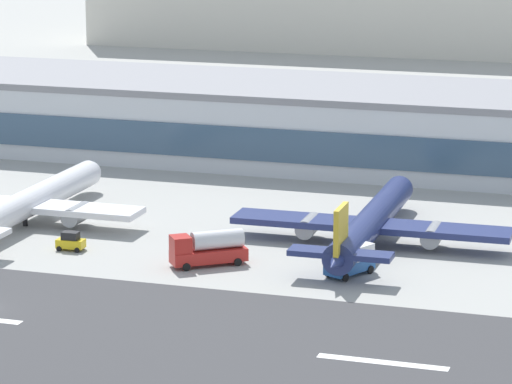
{
  "coord_description": "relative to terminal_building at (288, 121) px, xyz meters",
  "views": [
    {
      "loc": [
        66.67,
        -118.36,
        43.49
      ],
      "look_at": [
        17.64,
        34.94,
        5.54
      ],
      "focal_mm": 97.72,
      "sensor_mm": 36.0,
      "label": 1
    }
  ],
  "objects": [
    {
      "name": "airliner_gold_tail_gate_1",
      "position": [
        23.19,
        -45.0,
        -3.16
      ],
      "size": [
        33.02,
        39.51,
        8.25
      ],
      "rotation": [
        0.0,
        0.0,
        1.59
      ],
      "color": "navy",
      "rests_on": "ground_plane"
    },
    {
      "name": "airliner_blue_tail_gate_0",
      "position": [
        -19.42,
        -48.34,
        -3.16
      ],
      "size": [
        29.35,
        39.41,
        8.23
      ],
      "rotation": [
        0.0,
        0.0,
        1.57
      ],
      "color": "silver",
      "rests_on": "ground_plane"
    },
    {
      "name": "runway_centreline_dash_5",
      "position": [
        33.35,
        -82.74,
        -5.7
      ],
      "size": [
        12.0,
        1.2,
        0.01
      ],
      "primitive_type": "cube",
      "color": "white",
      "rests_on": "runway_strip"
    },
    {
      "name": "service_baggage_tug_1",
      "position": [
        -9.28,
        -57.07,
        -4.74
      ],
      "size": [
        3.25,
        1.98,
        2.2
      ],
      "rotation": [
        0.0,
        0.0,
        0.03
      ],
      "color": "gold",
      "rests_on": "ground_plane"
    },
    {
      "name": "terminal_building",
      "position": [
        0.0,
        0.0,
        0.0
      ],
      "size": [
        163.76,
        27.68,
        11.56
      ],
      "color": "silver",
      "rests_on": "ground_plane"
    },
    {
      "name": "service_box_truck_0",
      "position": [
        23.9,
        -57.11,
        -4.0
      ],
      "size": [
        4.81,
        6.44,
        3.25
      ],
      "rotation": [
        0.0,
        0.0,
        4.25
      ],
      "color": "#23569E",
      "rests_on": "ground_plane"
    },
    {
      "name": "service_fuel_truck_2",
      "position": [
        8.01,
        -58.14,
        -3.76
      ],
      "size": [
        8.35,
        7.2,
        3.95
      ],
      "rotation": [
        0.0,
        0.0,
        3.79
      ],
      "color": "#B2231E",
      "rests_on": "ground_plane"
    }
  ]
}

